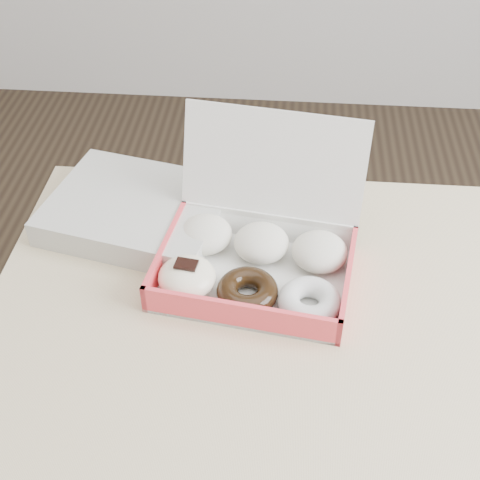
{
  "coord_description": "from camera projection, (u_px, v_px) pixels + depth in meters",
  "views": [
    {
      "loc": [
        -0.19,
        -0.56,
        1.44
      ],
      "look_at": [
        -0.25,
        0.16,
        0.81
      ],
      "focal_mm": 50.0,
      "sensor_mm": 36.0,
      "label": 1
    }
  ],
  "objects": [
    {
      "name": "donut_box",
      "position": [
        255.0,
        255.0,
        0.98
      ],
      "size": [
        0.31,
        0.29,
        0.2
      ],
      "rotation": [
        0.0,
        0.0,
        -0.14
      ],
      "color": "silver",
      "rests_on": "table"
    },
    {
      "name": "newspapers",
      "position": [
        138.0,
        210.0,
        1.07
      ],
      "size": [
        0.31,
        0.27,
        0.04
      ],
      "primitive_type": "cube",
      "rotation": [
        0.0,
        0.0,
        -0.22
      ],
      "color": "beige",
      "rests_on": "table"
    },
    {
      "name": "table",
      "position": [
        410.0,
        402.0,
        0.91
      ],
      "size": [
        1.2,
        0.8,
        0.75
      ],
      "color": "tan",
      "rests_on": "ground"
    }
  ]
}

